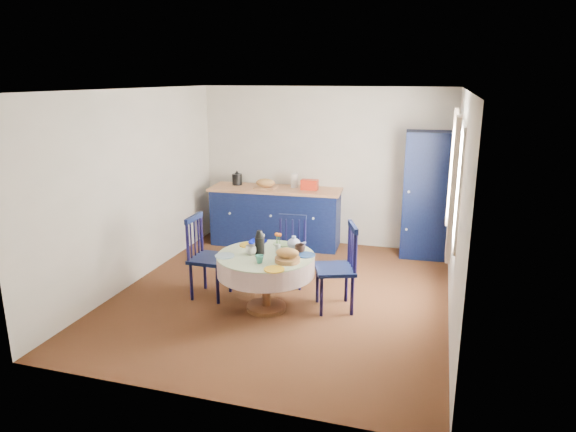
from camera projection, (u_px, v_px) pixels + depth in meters
name	position (u px, v px, depth m)	size (l,w,h in m)	color
floor	(282.00, 295.00, 6.43)	(4.50, 4.50, 0.00)	black
ceiling	(281.00, 90.00, 5.77)	(4.50, 4.50, 0.00)	white
wall_back	(324.00, 167.00, 8.18)	(4.00, 0.02, 2.50)	silver
wall_left	(135.00, 188.00, 6.65)	(0.02, 4.50, 2.50)	silver
wall_right	(458.00, 210.00, 5.55)	(0.02, 4.50, 2.50)	silver
window	(455.00, 179.00, 5.77)	(0.10, 1.74, 1.45)	white
kitchen_counter	(276.00, 216.00, 8.25)	(2.12, 0.78, 1.17)	black
pantry_cabinet	(426.00, 195.00, 7.59)	(0.69, 0.52, 1.89)	black
dining_table	(267.00, 264.00, 5.88)	(1.12, 1.12, 0.96)	#512917
chair_left	(207.00, 256.00, 6.28)	(0.44, 0.46, 1.02)	black
chair_far	(290.00, 250.00, 6.67)	(0.43, 0.41, 0.91)	black
chair_right	(339.00, 267.00, 5.92)	(0.57, 0.58, 1.03)	black
mug_a	(251.00, 250.00, 5.85)	(0.13, 0.13, 0.10)	silver
mug_b	(259.00, 259.00, 5.58)	(0.09, 0.09, 0.09)	#327B6B
mug_c	(300.00, 248.00, 5.92)	(0.12, 0.12, 0.10)	black
mug_d	(261.00, 238.00, 6.28)	(0.11, 0.11, 0.10)	silver
cobalt_bowl	(258.00, 243.00, 6.17)	(0.22, 0.22, 0.05)	#030C73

